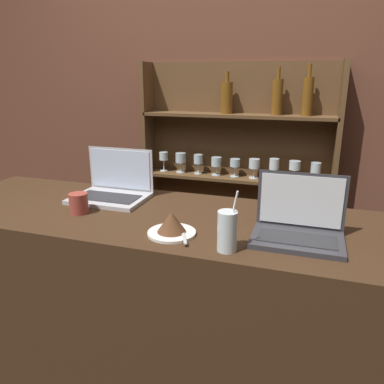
% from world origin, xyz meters
% --- Properties ---
extents(bar_counter, '(1.99, 0.65, 0.99)m').
position_xyz_m(bar_counter, '(0.00, 0.32, 0.50)').
color(bar_counter, '#382314').
rests_on(bar_counter, ground_plane).
extents(back_wall, '(7.00, 0.06, 2.70)m').
position_xyz_m(back_wall, '(0.00, 1.47, 1.35)').
color(back_wall, brown).
rests_on(back_wall, ground_plane).
extents(back_shelf, '(1.25, 0.18, 1.63)m').
position_xyz_m(back_shelf, '(0.15, 1.39, 0.86)').
color(back_shelf, brown).
rests_on(back_shelf, ground_plane).
extents(laptop_near, '(0.33, 0.24, 0.22)m').
position_xyz_m(laptop_near, '(-0.25, 0.46, 1.04)').
color(laptop_near, '#ADADB2').
rests_on(laptop_near, bar_counter).
extents(laptop_far, '(0.31, 0.21, 0.22)m').
position_xyz_m(laptop_far, '(0.59, 0.25, 1.04)').
color(laptop_far, '#333338').
rests_on(laptop_far, bar_counter).
extents(cake_plate, '(0.18, 0.18, 0.09)m').
position_xyz_m(cake_plate, '(0.16, 0.15, 1.03)').
color(cake_plate, silver).
rests_on(cake_plate, bar_counter).
extents(water_glass, '(0.07, 0.06, 0.21)m').
position_xyz_m(water_glass, '(0.38, 0.08, 1.06)').
color(water_glass, silver).
rests_on(water_glass, bar_counter).
extents(coffee_cup, '(0.08, 0.08, 0.08)m').
position_xyz_m(coffee_cup, '(-0.28, 0.24, 1.04)').
color(coffee_cup, '#993D33').
rests_on(coffee_cup, bar_counter).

